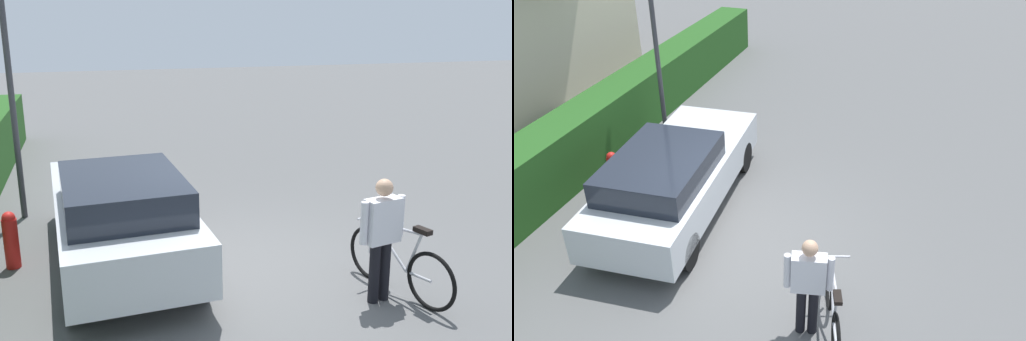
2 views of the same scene
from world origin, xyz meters
The scene contains 6 objects.
ground_plane centered at (0.00, 0.00, 0.00)m, with size 60.00×60.00×0.00m, color #585858.
parked_car_near centered at (0.52, 1.50, 0.73)m, with size 4.56×1.99×1.40m.
bicycle centered at (-1.38, -1.76, 0.40)m, with size 1.67×0.67×0.97m.
person_rider centered at (-1.49, -1.43, 0.89)m, with size 0.29×0.62×1.54m.
street_lamp centered at (2.91, 3.01, 2.88)m, with size 0.28×0.28×4.49m.
fire_hydrant centered at (0.77, 2.96, 0.41)m, with size 0.20×0.20×0.81m.
Camera 1 is at (-7.23, 1.78, 3.39)m, focal length 40.53 mm.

